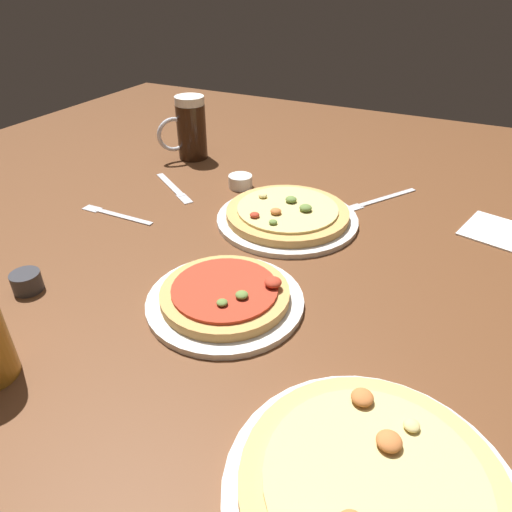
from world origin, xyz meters
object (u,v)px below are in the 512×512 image
object	(u,v)px
pizza_plate_near	(225,297)
beer_mug_amber	(190,129)
pizza_plate_far	(287,215)
ramekin_butter	(27,282)
pizza_plate_side	(372,488)
fork_left	(115,214)
ramekin_sauce	(240,181)
napkin_folded	(495,230)
knife_right	(174,187)
fork_spare	(380,199)

from	to	relation	value
pizza_plate_near	beer_mug_amber	size ratio (longest dim) A/B	1.51
pizza_plate_far	ramekin_butter	bearing A→B (deg)	-125.23
beer_mug_amber	ramekin_butter	size ratio (longest dim) A/B	3.44
pizza_plate_side	ramekin_butter	size ratio (longest dim) A/B	6.35
pizza_plate_near	ramekin_butter	world-z (taller)	pizza_plate_near
beer_mug_amber	fork_left	size ratio (longest dim) A/B	0.92
pizza_plate_far	ramekin_sauce	size ratio (longest dim) A/B	5.15
fork_left	napkin_folded	bearing A→B (deg)	21.38
pizza_plate_far	knife_right	distance (m)	0.34
ramekin_sauce	fork_spare	distance (m)	0.36
pizza_plate_far	ramekin_sauce	distance (m)	0.22
beer_mug_amber	pizza_plate_near	bearing A→B (deg)	-52.26
napkin_folded	beer_mug_amber	bearing A→B (deg)	174.40
pizza_plate_near	pizza_plate_far	xyz separation A→B (m)	(-0.02, 0.33, 0.00)
fork_left	fork_spare	xyz separation A→B (m)	(0.54, 0.36, -0.00)
pizza_plate_near	fork_spare	distance (m)	0.55
pizza_plate_side	pizza_plate_far	bearing A→B (deg)	121.57
pizza_plate_side	beer_mug_amber	bearing A→B (deg)	133.52
ramekin_butter	fork_spare	distance (m)	0.82
ramekin_butter	fork_left	xyz separation A→B (m)	(-0.06, 0.30, -0.02)
beer_mug_amber	knife_right	distance (m)	0.24
napkin_folded	fork_left	distance (m)	0.86
pizza_plate_near	knife_right	xyz separation A→B (m)	(-0.36, 0.36, -0.01)
ramekin_butter	knife_right	distance (m)	0.49
ramekin_sauce	knife_right	xyz separation A→B (m)	(-0.15, -0.09, -0.01)
pizza_plate_side	fork_spare	bearing A→B (deg)	103.02
pizza_plate_near	beer_mug_amber	world-z (taller)	beer_mug_amber
fork_spare	pizza_plate_near	bearing A→B (deg)	-104.78
pizza_plate_side	knife_right	bearing A→B (deg)	139.13
pizza_plate_near	fork_spare	size ratio (longest dim) A/B	1.37
pizza_plate_side	napkin_folded	world-z (taller)	pizza_plate_side
pizza_plate_near	napkin_folded	distance (m)	0.64
fork_spare	ramekin_sauce	bearing A→B (deg)	-166.30
napkin_folded	pizza_plate_side	bearing A→B (deg)	-97.16
ramekin_butter	knife_right	size ratio (longest dim) A/B	0.28
pizza_plate_side	fork_left	bearing A→B (deg)	150.69
pizza_plate_near	fork_left	bearing A→B (deg)	156.39
knife_right	fork_spare	distance (m)	0.53
pizza_plate_near	knife_right	world-z (taller)	pizza_plate_near
beer_mug_amber	ramekin_sauce	xyz separation A→B (m)	(0.23, -0.13, -0.07)
ramekin_butter	napkin_folded	bearing A→B (deg)	39.36
pizza_plate_near	knife_right	bearing A→B (deg)	135.19
ramekin_butter	knife_right	xyz separation A→B (m)	(-0.02, 0.49, -0.02)
ramekin_sauce	pizza_plate_near	bearing A→B (deg)	-64.87
fork_left	fork_spare	bearing A→B (deg)	33.65
pizza_plate_far	fork_spare	xyz separation A→B (m)	(0.16, 0.21, -0.01)
ramekin_butter	napkin_folded	xyz separation A→B (m)	(0.75, 0.61, -0.01)
beer_mug_amber	napkin_folded	distance (m)	0.86
ramekin_sauce	fork_left	world-z (taller)	ramekin_sauce
pizza_plate_near	napkin_folded	bearing A→B (deg)	50.28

